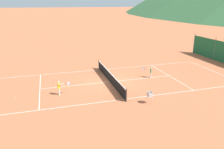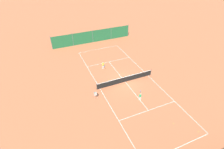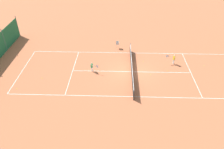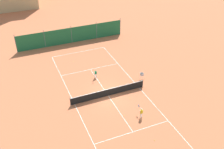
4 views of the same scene
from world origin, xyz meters
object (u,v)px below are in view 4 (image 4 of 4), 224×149
Objects in this scene: tennis_ball_alley_right at (155,140)px; ball_hopper at (142,75)px; tennis_ball_alley_left at (110,107)px; tennis_ball_near_corner at (74,62)px; tennis_ball_service_box at (125,115)px; player_near_baseline at (95,73)px; tennis_ball_by_net_left at (58,58)px; tennis_ball_by_net_right at (130,98)px; tennis_net at (108,92)px; player_far_service at (141,112)px.

ball_hopper is at bearing 68.29° from tennis_ball_alley_right.
tennis_ball_alley_left is 11.38m from tennis_ball_near_corner.
player_near_baseline is at bearing 92.33° from tennis_ball_service_box.
tennis_ball_near_corner is at bearing 106.33° from player_near_baseline.
tennis_ball_by_net_left and tennis_ball_alley_right have the same top height.
ball_hopper reaches higher than tennis_ball_by_net_right.
tennis_net is 139.09× the size of tennis_ball_by_net_left.
tennis_ball_alley_right is at bearing -96.07° from tennis_ball_by_net_right.
player_far_service is 14.50m from tennis_ball_near_corner.
tennis_ball_by_net_right is at bearing -67.09° from tennis_ball_by_net_left.
ball_hopper reaches higher than tennis_ball_alley_right.
tennis_ball_by_net_left is 12.97m from ball_hopper.
player_near_baseline is 1.23× the size of ball_hopper.
player_far_service reaches higher than tennis_ball_alley_left.
player_far_service is 18.06× the size of tennis_ball_near_corner.
player_near_baseline is 16.55× the size of tennis_ball_by_net_left.
player_far_service is at bearing -72.56° from tennis_ball_by_net_left.
tennis_ball_service_box and tennis_ball_by_net_right have the same top height.
player_near_baseline reaches higher than tennis_ball_service_box.
tennis_ball_service_box is 7.48m from ball_hopper.
tennis_net reaches higher than tennis_ball_by_net_left.
player_far_service is at bearing -96.03° from tennis_ball_by_net_right.
tennis_ball_service_box is 1.00× the size of tennis_ball_near_corner.
ball_hopper is at bearing -26.25° from player_near_baseline.
player_near_baseline is (-0.04, 4.22, 0.14)m from tennis_net.
tennis_ball_by_net_right and tennis_ball_near_corner have the same top height.
player_far_service is 3.67m from tennis_ball_alley_left.
tennis_ball_by_net_left is 20.07m from tennis_ball_alley_right.
player_near_baseline is at bearing 96.53° from tennis_ball_alley_right.
ball_hopper reaches higher than tennis_ball_near_corner.
ball_hopper is (5.86, 3.60, 0.62)m from tennis_ball_alley_left.
tennis_ball_by_net_left is at bearing 103.49° from tennis_ball_alley_right.
tennis_ball_service_box is 4.42m from tennis_ball_alley_right.
tennis_net is 139.09× the size of tennis_ball_service_box.
tennis_ball_alley_left is 6.51m from tennis_ball_alley_right.
ball_hopper is (3.19, 3.08, 0.62)m from tennis_ball_by_net_right.
tennis_ball_by_net_left is 2.64m from tennis_ball_near_corner.
tennis_ball_service_box is 2.11m from tennis_ball_alley_left.
tennis_ball_by_net_left is (-5.40, 12.78, 0.00)m from tennis_ball_by_net_right.
ball_hopper is at bearing -48.47° from tennis_ball_by_net_left.
player_near_baseline is 5.35m from tennis_ball_near_corner.
player_near_baseline is at bearing 153.75° from ball_hopper.
tennis_ball_near_corner is at bearing 99.45° from tennis_ball_alley_right.
player_near_baseline is 6.12m from tennis_ball_by_net_right.
tennis_ball_alley_right is (1.95, -6.21, 0.00)m from tennis_ball_alley_left.
tennis_ball_alley_right is 0.07× the size of ball_hopper.
tennis_ball_alley_right is at bearing -80.55° from tennis_ball_near_corner.
tennis_ball_by_net_right is at bearing -71.40° from tennis_ball_near_corner.
player_far_service is at bearing -69.88° from tennis_net.
tennis_net is 8.40× the size of player_near_baseline.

